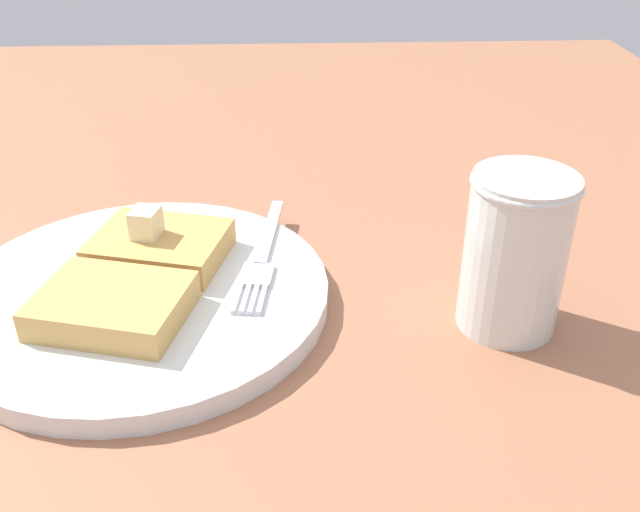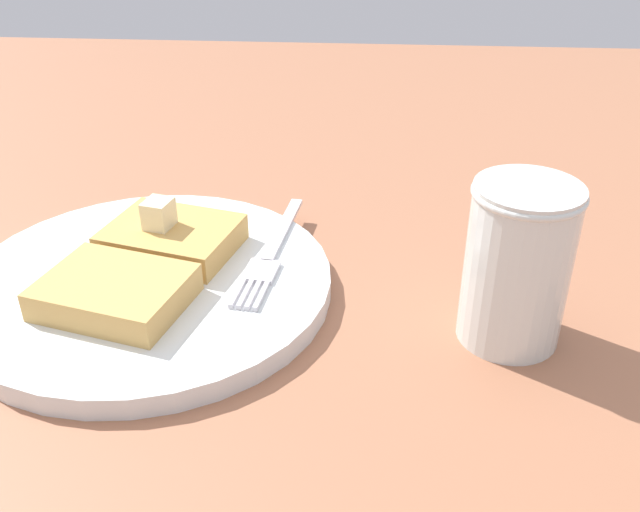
{
  "view_description": "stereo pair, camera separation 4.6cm",
  "coord_description": "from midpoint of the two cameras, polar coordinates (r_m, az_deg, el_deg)",
  "views": [
    {
      "loc": [
        48.22,
        13.03,
        30.05
      ],
      "look_at": [
        8.61,
        14.77,
        6.54
      ],
      "focal_mm": 40.0,
      "sensor_mm": 36.0,
      "label": 1
    },
    {
      "loc": [
        48.15,
        17.64,
        30.05
      ],
      "look_at": [
        8.61,
        14.77,
        6.54
      ],
      "focal_mm": 40.0,
      "sensor_mm": 36.0,
      "label": 2
    }
  ],
  "objects": [
    {
      "name": "toast_slice_middle",
      "position": [
        0.47,
        -18.99,
        -3.85
      ],
      "size": [
        9.16,
        10.55,
        1.99
      ],
      "primitive_type": "cube",
      "rotation": [
        0.0,
        0.0,
        -0.25
      ],
      "color": "tan",
      "rests_on": "plate"
    },
    {
      "name": "toast_slice_left",
      "position": [
        0.53,
        -15.12,
        0.66
      ],
      "size": [
        9.16,
        10.55,
        1.99
      ],
      "primitive_type": "cube",
      "rotation": [
        0.0,
        0.0,
        -0.25
      ],
      "color": "tan",
      "rests_on": "plate"
    },
    {
      "name": "table_surface",
      "position": [
        0.58,
        -17.39,
        -0.74
      ],
      "size": [
        127.96,
        127.96,
        2.04
      ],
      "primitive_type": "cube",
      "color": "#9D6346",
      "rests_on": "ground"
    },
    {
      "name": "butter_pat_primary",
      "position": [
        0.52,
        -16.24,
        2.5
      ],
      "size": [
        2.42,
        2.27,
        2.05
      ],
      "primitive_type": "cube",
      "rotation": [
        0.0,
        0.0,
        2.9
      ],
      "color": "#F4E5B3",
      "rests_on": "toast_slice_left"
    },
    {
      "name": "plate",
      "position": [
        0.51,
        -16.67,
        -3.01
      ],
      "size": [
        25.72,
        25.72,
        1.49
      ],
      "color": "white",
      "rests_on": "table_surface"
    },
    {
      "name": "fork",
      "position": [
        0.52,
        -7.23,
        -0.22
      ],
      "size": [
        16.06,
        3.38,
        0.36
      ],
      "color": "silver",
      "rests_on": "plate"
    },
    {
      "name": "syrup_jar",
      "position": [
        0.46,
        12.52,
        -0.47
      ],
      "size": [
        6.7,
        6.7,
        10.61
      ],
      "color": "#431F08",
      "rests_on": "table_surface"
    }
  ]
}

